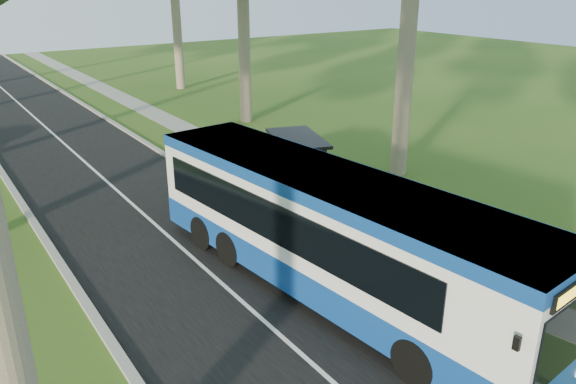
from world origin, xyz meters
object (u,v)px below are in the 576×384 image
at_px(bus_shelter, 307,159).
at_px(litter_bin, 376,237).
at_px(bus, 329,234).
at_px(bus_stop_sign, 479,268).

relative_size(bus_shelter, litter_bin, 3.99).
bearing_deg(litter_bin, bus, -158.27).
distance_m(bus, litter_bin, 3.30).
height_order(bus_shelter, litter_bin, bus_shelter).
xyz_separation_m(bus_stop_sign, bus_shelter, (1.32, 8.70, 0.20)).
xyz_separation_m(bus_shelter, litter_bin, (-0.40, -4.22, -1.42)).
bearing_deg(bus_shelter, litter_bin, -77.23).
relative_size(bus, bus_shelter, 3.79).
height_order(bus_stop_sign, bus_shelter, bus_stop_sign).
height_order(bus, litter_bin, bus).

